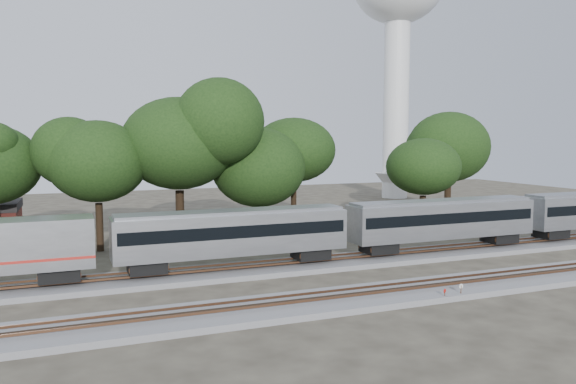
# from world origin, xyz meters

# --- Properties ---
(ground) EXTENTS (160.00, 160.00, 0.00)m
(ground) POSITION_xyz_m (0.00, 0.00, 0.00)
(ground) COLOR #383328
(ground) RESTS_ON ground
(track_far) EXTENTS (160.00, 5.00, 0.73)m
(track_far) POSITION_xyz_m (0.00, 6.00, 0.21)
(track_far) COLOR slate
(track_far) RESTS_ON ground
(track_near) EXTENTS (160.00, 5.00, 0.73)m
(track_near) POSITION_xyz_m (0.00, -4.00, 0.21)
(track_near) COLOR slate
(track_near) RESTS_ON ground
(switch_stand_red) EXTENTS (0.27, 0.14, 0.88)m
(switch_stand_red) POSITION_xyz_m (4.67, -6.26, 0.56)
(switch_stand_red) COLOR #512D19
(switch_stand_red) RESTS_ON ground
(switch_stand_white) EXTENTS (0.33, 0.06, 1.04)m
(switch_stand_white) POSITION_xyz_m (6.08, -6.10, 0.66)
(switch_stand_white) COLOR #512D19
(switch_stand_white) RESTS_ON ground
(switch_lever) EXTENTS (0.58, 0.47, 0.30)m
(switch_lever) POSITION_xyz_m (6.15, -5.60, 0.15)
(switch_lever) COLOR #512D19
(switch_lever) RESTS_ON ground
(water_tower) EXTENTS (15.61, 15.61, 43.21)m
(water_tower) POSITION_xyz_m (36.19, 49.53, 32.01)
(water_tower) COLOR silver
(water_tower) RESTS_ON ground
(tree_2) EXTENTS (8.56, 8.56, 12.07)m
(tree_2) POSITION_xyz_m (-15.10, 19.20, 8.40)
(tree_2) COLOR black
(tree_2) RESTS_ON ground
(tree_3) EXTENTS (10.19, 10.19, 14.37)m
(tree_3) POSITION_xyz_m (-7.50, 19.58, 10.01)
(tree_3) COLOR black
(tree_3) RESTS_ON ground
(tree_4) EXTENTS (7.65, 7.65, 10.79)m
(tree_4) POSITION_xyz_m (0.71, 19.56, 7.51)
(tree_4) COLOR black
(tree_4) RESTS_ON ground
(tree_5) EXTENTS (9.39, 9.39, 13.23)m
(tree_5) POSITION_xyz_m (5.54, 21.78, 9.22)
(tree_5) COLOR black
(tree_5) RESTS_ON ground
(tree_6) EXTENTS (7.40, 7.40, 10.44)m
(tree_6) POSITION_xyz_m (20.31, 18.53, 7.26)
(tree_6) COLOR black
(tree_6) RESTS_ON ground
(tree_7) EXTENTS (9.54, 9.54, 13.45)m
(tree_7) POSITION_xyz_m (28.43, 24.58, 9.37)
(tree_7) COLOR black
(tree_7) RESTS_ON ground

